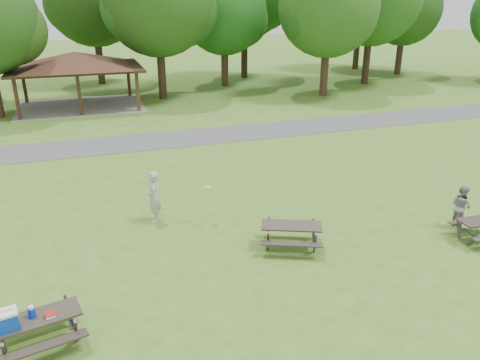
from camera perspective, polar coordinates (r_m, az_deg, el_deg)
The scene contains 13 objects.
ground at distance 13.27m, azimuth 1.53°, elevation -11.84°, with size 160.00×160.00×0.00m, color #416B1E.
asphalt_path at distance 25.73m, azimuth -9.39°, elevation 4.84°, with size 120.00×3.20×0.02m, color #47484A.
pavilion at distance 34.62m, azimuth -19.42°, elevation 13.40°, with size 8.60×7.01×3.76m.
tree_row_e at distance 35.89m, azimuth -9.86°, elevation 20.49°, with size 8.40×8.00×11.02m.
tree_row_f at distance 40.72m, azimuth -1.83°, elevation 19.55°, with size 7.35×7.00×9.55m.
tree_row_g at distance 37.06m, azimuth 10.84°, elevation 19.75°, with size 7.77×7.40×10.25m.
tree_row_i at distance 49.52m, azimuth 19.50°, elevation 18.86°, with size 7.14×6.80×9.52m.
tree_deep_b at distance 43.43m, azimuth -17.31°, elevation 20.17°, with size 8.40×8.00×11.13m.
picnic_table_near at distance 11.49m, azimuth -24.51°, elevation -15.54°, with size 2.13×1.84×1.29m.
picnic_table_middle at distance 14.53m, azimuth 6.28°, elevation -6.11°, with size 2.26×2.08×0.79m.
frisbee_in_flight at distance 15.74m, azimuth -3.91°, elevation -0.84°, with size 0.28×0.28×0.02m.
frisbee_thrower at distance 16.19m, azimuth -10.47°, elevation -2.05°, with size 0.67×0.44×1.83m, color #A7A7AA.
frisbee_catcher at distance 17.30m, azimuth 25.33°, elevation -2.90°, with size 0.73×0.57×1.49m, color gray.
Camera 1 is at (-3.91, -10.36, 7.32)m, focal length 35.00 mm.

